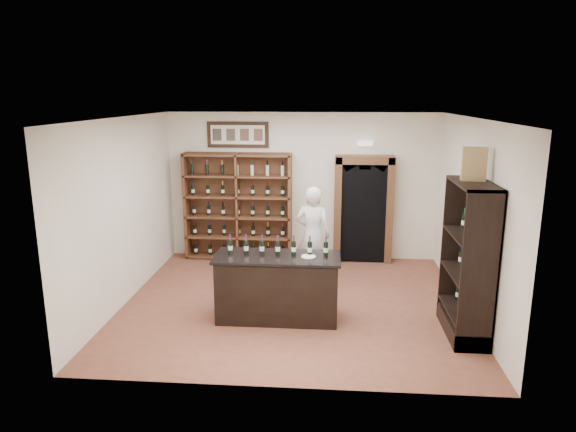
% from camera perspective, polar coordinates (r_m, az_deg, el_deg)
% --- Properties ---
extents(floor, '(5.50, 5.50, 0.00)m').
position_cam_1_polar(floor, '(8.56, 0.59, -9.64)').
color(floor, brown).
rests_on(floor, ground).
extents(ceiling, '(5.50, 5.50, 0.00)m').
position_cam_1_polar(ceiling, '(7.88, 0.65, 10.86)').
color(ceiling, white).
rests_on(ceiling, wall_back).
extents(wall_back, '(5.50, 0.04, 3.00)m').
position_cam_1_polar(wall_back, '(10.54, 1.56, 3.29)').
color(wall_back, white).
rests_on(wall_back, ground).
extents(wall_left, '(0.04, 5.00, 3.00)m').
position_cam_1_polar(wall_left, '(8.72, -17.73, 0.50)').
color(wall_left, white).
rests_on(wall_left, ground).
extents(wall_right, '(0.04, 5.00, 3.00)m').
position_cam_1_polar(wall_right, '(8.37, 19.75, -0.17)').
color(wall_right, white).
rests_on(wall_right, ground).
extents(wine_shelf, '(2.20, 0.38, 2.20)m').
position_cam_1_polar(wine_shelf, '(10.60, -5.54, 1.08)').
color(wine_shelf, brown).
rests_on(wine_shelf, ground).
extents(framed_picture, '(1.25, 0.04, 0.52)m').
position_cam_1_polar(framed_picture, '(10.52, -5.59, 8.98)').
color(framed_picture, black).
rests_on(framed_picture, wall_back).
extents(arched_doorway, '(1.17, 0.35, 2.17)m').
position_cam_1_polar(arched_doorway, '(10.45, 8.36, 1.04)').
color(arched_doorway, black).
rests_on(arched_doorway, ground).
extents(emergency_light, '(0.30, 0.10, 0.10)m').
position_cam_1_polar(emergency_light, '(10.35, 8.56, 7.99)').
color(emergency_light, white).
rests_on(emergency_light, wall_back).
extents(tasting_counter, '(1.88, 0.78, 1.00)m').
position_cam_1_polar(tasting_counter, '(7.83, -1.18, -7.98)').
color(tasting_counter, black).
rests_on(tasting_counter, ground).
extents(counter_bottle_0, '(0.07, 0.07, 0.30)m').
position_cam_1_polar(counter_bottle_0, '(7.80, -6.43, -3.39)').
color(counter_bottle_0, black).
rests_on(counter_bottle_0, tasting_counter).
extents(counter_bottle_1, '(0.07, 0.07, 0.30)m').
position_cam_1_polar(counter_bottle_1, '(7.76, -4.68, -3.44)').
color(counter_bottle_1, black).
rests_on(counter_bottle_1, tasting_counter).
extents(counter_bottle_2, '(0.07, 0.07, 0.30)m').
position_cam_1_polar(counter_bottle_2, '(7.72, -2.92, -3.49)').
color(counter_bottle_2, black).
rests_on(counter_bottle_2, tasting_counter).
extents(counter_bottle_3, '(0.07, 0.07, 0.30)m').
position_cam_1_polar(counter_bottle_3, '(7.70, -1.15, -3.54)').
color(counter_bottle_3, black).
rests_on(counter_bottle_3, tasting_counter).
extents(counter_bottle_4, '(0.07, 0.07, 0.30)m').
position_cam_1_polar(counter_bottle_4, '(7.68, 0.64, -3.58)').
color(counter_bottle_4, black).
rests_on(counter_bottle_4, tasting_counter).
extents(counter_bottle_5, '(0.07, 0.07, 0.30)m').
position_cam_1_polar(counter_bottle_5, '(7.67, 2.43, -3.62)').
color(counter_bottle_5, black).
rests_on(counter_bottle_5, tasting_counter).
extents(counter_bottle_6, '(0.07, 0.07, 0.30)m').
position_cam_1_polar(counter_bottle_6, '(7.66, 4.23, -3.65)').
color(counter_bottle_6, black).
rests_on(counter_bottle_6, tasting_counter).
extents(side_cabinet, '(0.48, 1.20, 2.20)m').
position_cam_1_polar(side_cabinet, '(7.69, 19.39, -7.13)').
color(side_cabinet, black).
rests_on(side_cabinet, ground).
extents(shopkeeper, '(0.74, 0.59, 1.78)m').
position_cam_1_polar(shopkeeper, '(9.20, 2.79, -2.14)').
color(shopkeeper, silver).
rests_on(shopkeeper, ground).
extents(plate, '(0.21, 0.21, 0.02)m').
position_cam_1_polar(plate, '(7.61, 2.29, -4.53)').
color(plate, silver).
rests_on(plate, tasting_counter).
extents(wine_crate, '(0.34, 0.18, 0.46)m').
position_cam_1_polar(wine_crate, '(7.40, 19.97, 5.44)').
color(wine_crate, tan).
rests_on(wine_crate, side_cabinet).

